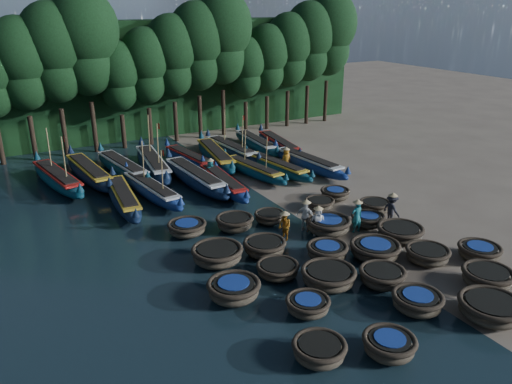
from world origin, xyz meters
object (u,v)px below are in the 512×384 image
coracle_13 (375,250)px  fisherman_6 (286,158)px  coracle_15 (217,254)px  coracle_23 (320,204)px  long_boat_9 (58,178)px  coracle_11 (278,269)px  long_boat_7 (277,167)px  long_boat_15 (231,150)px  coracle_8 (427,254)px  coracle_19 (375,206)px  coracle_20 (187,228)px  long_boat_2 (124,198)px  long_boat_11 (123,167)px  fisherman_4 (306,215)px  coracle_14 (400,233)px  long_boat_14 (215,155)px  long_boat_5 (223,182)px  fisherman_2 (285,225)px  long_boat_16 (256,143)px  coracle_6 (328,276)px  long_boat_8 (308,163)px  coracle_24 (335,194)px  long_boat_10 (89,172)px  coracle_9 (479,251)px  coracle_1 (389,345)px  long_boat_17 (279,145)px  long_boat_13 (190,159)px  long_boat_12 (153,164)px  fisherman_0 (318,220)px  coracle_4 (487,277)px  long_boat_6 (253,170)px  fisherman_3 (392,209)px  coracle_10 (234,289)px  coracle_21 (235,222)px  fisherman_1 (357,215)px  coracle_22 (269,217)px  coracle_7 (382,276)px  fisherman_5 (211,170)px  coracle_2 (417,301)px  long_boat_3 (152,190)px

coracle_13 → fisherman_6: fisherman_6 is taller
coracle_15 → coracle_23: (8.00, 2.92, -0.11)m
long_boat_9 → fisherman_6: long_boat_9 is taller
coracle_11 → fisherman_6: size_ratio=1.11×
long_boat_7 → long_boat_15: long_boat_15 is taller
coracle_8 → fisherman_6: 15.02m
coracle_19 → long_boat_9: long_boat_9 is taller
coracle_13 → coracle_20: (-6.77, 6.79, -0.05)m
long_boat_2 → long_boat_7: bearing=8.6°
long_boat_11 → fisherman_4: size_ratio=4.56×
coracle_14 → long_boat_14: size_ratio=0.27×
coracle_13 → long_boat_14: size_ratio=0.29×
long_boat_5 → fisherman_2: (-0.43, -8.09, 0.28)m
fisherman_6 → long_boat_16: bearing=-97.8°
coracle_6 → long_boat_8: bearing=58.0°
coracle_24 → coracle_8: bearing=-97.8°
long_boat_10 → long_boat_8: bearing=-26.2°
coracle_9 → coracle_6: bearing=168.2°
long_boat_7 → long_boat_2: bearing=175.7°
coracle_1 → coracle_20: (-2.41, 12.32, -0.02)m
long_boat_8 → long_boat_17: long_boat_8 is taller
long_boat_13 → long_boat_12: bearing=177.0°
long_boat_17 → fisherman_0: size_ratio=4.73×
coracle_1 → coracle_6: (0.96, 4.67, 0.03)m
coracle_23 → long_boat_10: 15.94m
coracle_4 → coracle_9: coracle_4 is taller
long_boat_6 → fisherman_3: bearing=-83.9°
coracle_10 → long_boat_13: bearing=73.1°
coracle_21 → fisherman_1: 6.45m
coracle_20 → long_boat_17: bearing=41.4°
coracle_22 → long_boat_9: bearing=127.8°
long_boat_14 → long_boat_13: bearing=176.5°
coracle_7 → long_boat_8: (6.34, 14.51, 0.11)m
coracle_14 → fisherman_0: (-3.21, 2.67, 0.37)m
coracle_21 → long_boat_9: bearing=121.2°
long_boat_6 → fisherman_5: bearing=160.3°
coracle_22 → coracle_11: bearing=-117.3°
coracle_11 → coracle_9: bearing=-19.8°
coracle_6 → long_boat_13: 18.76m
fisherman_1 → fisherman_4: 2.67m
coracle_2 → coracle_13: size_ratio=0.79×
long_boat_6 → long_boat_9: 13.01m
coracle_6 → coracle_13: (3.40, 0.87, 0.01)m
long_boat_3 → fisherman_0: bearing=-64.8°
coracle_21 → fisherman_1: fisherman_1 is taller
coracle_6 → fisherman_1: (4.55, 3.60, 0.51)m
coracle_21 → long_boat_2: long_boat_2 is taller
fisherman_1 → fisherman_3: bearing=-178.5°
coracle_1 → coracle_22: (2.09, 11.47, -0.05)m
long_boat_8 → fisherman_0: fisherman_0 is taller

